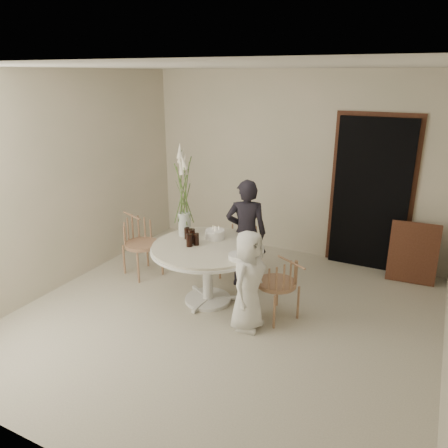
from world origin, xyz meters
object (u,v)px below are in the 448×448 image
at_px(chair_far, 245,240).
at_px(flower_vase, 184,195).
at_px(table, 207,254).
at_px(birthday_cake, 215,234).
at_px(girl, 246,234).
at_px(boy, 248,281).
at_px(chair_right, 283,280).
at_px(chair_left, 137,236).

relative_size(chair_far, flower_vase, 0.70).
xyz_separation_m(table, birthday_cake, (-0.02, 0.24, 0.17)).
bearing_deg(flower_vase, girl, 34.72).
height_order(chair_far, boy, boy).
bearing_deg(chair_right, chair_left, -69.64).
bearing_deg(table, chair_left, 166.94).
bearing_deg(chair_right, birthday_cake, -76.14).
bearing_deg(chair_right, chair_far, -107.02).
bearing_deg(girl, birthday_cake, 35.01).
bearing_deg(chair_far, girl, -48.23).
height_order(chair_right, birthday_cake, birthday_cake).
height_order(girl, flower_vase, flower_vase).
bearing_deg(chair_left, chair_far, -45.98).
bearing_deg(flower_vase, chair_right, -8.06).
relative_size(chair_left, flower_vase, 0.71).
xyz_separation_m(chair_right, girl, (-0.74, 0.64, 0.21)).
bearing_deg(boy, flower_vase, 67.25).
relative_size(chair_left, boy, 0.73).
height_order(chair_right, girl, girl).
height_order(chair_far, chair_left, chair_left).
relative_size(chair_far, chair_right, 1.03).
bearing_deg(girl, chair_left, -10.15).
relative_size(table, flower_vase, 1.16).
bearing_deg(chair_left, chair_right, -76.30).
xyz_separation_m(table, boy, (0.67, -0.31, -0.06)).
bearing_deg(girl, table, 47.85).
bearing_deg(chair_right, girl, -102.49).
xyz_separation_m(chair_far, chair_right, (0.86, -0.87, -0.02)).
relative_size(chair_far, girl, 0.56).
distance_m(boy, birthday_cake, 0.91).
distance_m(chair_far, boy, 1.29).
distance_m(chair_left, girl, 1.53).
bearing_deg(table, flower_vase, 156.94).
xyz_separation_m(chair_right, birthday_cake, (-0.98, 0.25, 0.29)).
relative_size(chair_right, chair_left, 0.94).
xyz_separation_m(boy, birthday_cake, (-0.69, 0.55, 0.23)).
xyz_separation_m(table, flower_vase, (-0.42, 0.18, 0.62)).
height_order(boy, birthday_cake, boy).
bearing_deg(birthday_cake, chair_left, 177.36).
relative_size(table, chair_left, 1.63).
xyz_separation_m(table, chair_left, (-1.26, 0.29, -0.09)).
bearing_deg(flower_vase, boy, -24.20).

